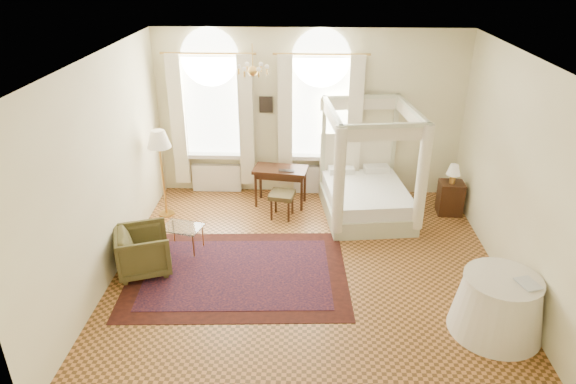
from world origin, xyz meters
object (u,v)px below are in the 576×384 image
canopy_bed (367,192)px  stool (282,197)px  floor_lamp (159,144)px  writing_desk (280,174)px  coffee_table (182,229)px  nightstand (450,198)px  armchair (144,251)px  side_table (498,305)px

canopy_bed → stool: canopy_bed is taller
floor_lamp → canopy_bed: bearing=2.0°
writing_desk → coffee_table: 2.35m
writing_desk → coffee_table: size_ratio=1.51×
nightstand → armchair: bearing=-157.6°
canopy_bed → coffee_table: (-3.18, -1.36, -0.09)m
floor_lamp → writing_desk: bearing=13.7°
writing_desk → side_table: (3.03, -3.61, -0.25)m
stool → armchair: armchair is taller
canopy_bed → nightstand: size_ratio=3.32×
stool → side_table: bearing=-45.9°
canopy_bed → writing_desk: canopy_bed is taller
stool → side_table: side_table is taller
armchair → side_table: size_ratio=0.67×
nightstand → armchair: size_ratio=0.79×
canopy_bed → coffee_table: size_ratio=2.93×
canopy_bed → nightstand: canopy_bed is taller
canopy_bed → side_table: (1.39, -3.21, -0.07)m
nightstand → side_table: 3.36m
stool → coffee_table: (-1.60, -1.22, -0.03)m
stool → side_table: 4.27m
stool → coffee_table: bearing=-142.7°
stool → floor_lamp: floor_lamp is taller
floor_lamp → nightstand: bearing=2.9°
coffee_table → side_table: side_table is taller
nightstand → stool: nightstand is taller
canopy_bed → coffee_table: bearing=-156.8°
nightstand → writing_desk: size_ratio=0.58×
writing_desk → stool: bearing=-84.1°
writing_desk → floor_lamp: (-2.16, -0.53, 0.78)m
canopy_bed → writing_desk: size_ratio=1.94×
floor_lamp → side_table: size_ratio=1.40×
nightstand → side_table: (-0.21, -3.35, 0.09)m
coffee_table → side_table: bearing=-22.0°
writing_desk → floor_lamp: bearing=-166.3°
nightstand → coffee_table: nightstand is taller
canopy_bed → coffee_table: canopy_bed is taller
nightstand → stool: size_ratio=1.25×
armchair → side_table: side_table is taller
nightstand → writing_desk: 3.27m
coffee_table → floor_lamp: size_ratio=0.43×
nightstand → floor_lamp: floor_lamp is taller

